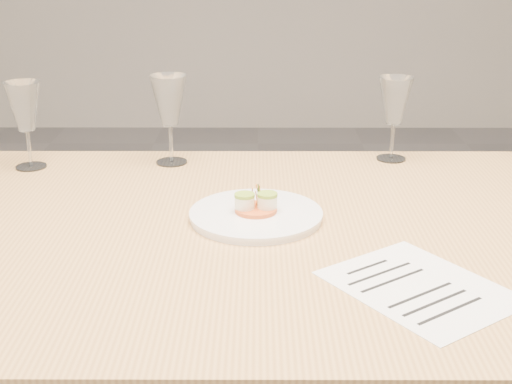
{
  "coord_description": "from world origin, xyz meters",
  "views": [
    {
      "loc": [
        0.0,
        -1.27,
        1.29
      ],
      "look_at": [
        -0.0,
        0.06,
        0.8
      ],
      "focal_mm": 50.0,
      "sensor_mm": 36.0,
      "label": 1
    }
  ],
  "objects_px": {
    "dinner_plate": "(256,214)",
    "wine_glass_0": "(25,108)",
    "recipe_sheet": "(419,287)",
    "wine_glass_1": "(169,102)",
    "wine_glass_2": "(395,102)",
    "dining_table": "(257,258)"
  },
  "relations": [
    {
      "from": "dining_table",
      "to": "wine_glass_1",
      "type": "xyz_separation_m",
      "value": [
        -0.21,
        0.4,
        0.22
      ]
    },
    {
      "from": "recipe_sheet",
      "to": "dining_table",
      "type": "bearing_deg",
      "value": 101.26
    },
    {
      "from": "wine_glass_2",
      "to": "recipe_sheet",
      "type": "bearing_deg",
      "value": -96.12
    },
    {
      "from": "wine_glass_1",
      "to": "dinner_plate",
      "type": "bearing_deg",
      "value": -59.91
    },
    {
      "from": "dining_table",
      "to": "wine_glass_0",
      "type": "distance_m",
      "value": 0.69
    },
    {
      "from": "dining_table",
      "to": "recipe_sheet",
      "type": "xyz_separation_m",
      "value": [
        0.26,
        -0.25,
        0.07
      ]
    },
    {
      "from": "dinner_plate",
      "to": "wine_glass_0",
      "type": "distance_m",
      "value": 0.65
    },
    {
      "from": "dining_table",
      "to": "recipe_sheet",
      "type": "relative_size",
      "value": 6.71
    },
    {
      "from": "wine_glass_1",
      "to": "recipe_sheet",
      "type": "bearing_deg",
      "value": -53.92
    },
    {
      "from": "dinner_plate",
      "to": "wine_glass_1",
      "type": "height_order",
      "value": "wine_glass_1"
    },
    {
      "from": "dinner_plate",
      "to": "recipe_sheet",
      "type": "xyz_separation_m",
      "value": [
        0.26,
        -0.29,
        -0.01
      ]
    },
    {
      "from": "recipe_sheet",
      "to": "wine_glass_2",
      "type": "xyz_separation_m",
      "value": [
        0.07,
        0.68,
        0.14
      ]
    },
    {
      "from": "dinner_plate",
      "to": "recipe_sheet",
      "type": "distance_m",
      "value": 0.39
    },
    {
      "from": "recipe_sheet",
      "to": "wine_glass_0",
      "type": "bearing_deg",
      "value": 107.67
    },
    {
      "from": "dining_table",
      "to": "wine_glass_1",
      "type": "distance_m",
      "value": 0.51
    },
    {
      "from": "dining_table",
      "to": "dinner_plate",
      "type": "height_order",
      "value": "dinner_plate"
    },
    {
      "from": "wine_glass_1",
      "to": "wine_glass_2",
      "type": "distance_m",
      "value": 0.55
    },
    {
      "from": "recipe_sheet",
      "to": "wine_glass_1",
      "type": "xyz_separation_m",
      "value": [
        -0.47,
        0.65,
        0.15
      ]
    },
    {
      "from": "recipe_sheet",
      "to": "wine_glass_2",
      "type": "distance_m",
      "value": 0.7
    },
    {
      "from": "wine_glass_0",
      "to": "wine_glass_1",
      "type": "bearing_deg",
      "value": 6.33
    },
    {
      "from": "wine_glass_2",
      "to": "wine_glass_1",
      "type": "bearing_deg",
      "value": -176.88
    },
    {
      "from": "dinner_plate",
      "to": "wine_glass_0",
      "type": "bearing_deg",
      "value": 149.27
    }
  ]
}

